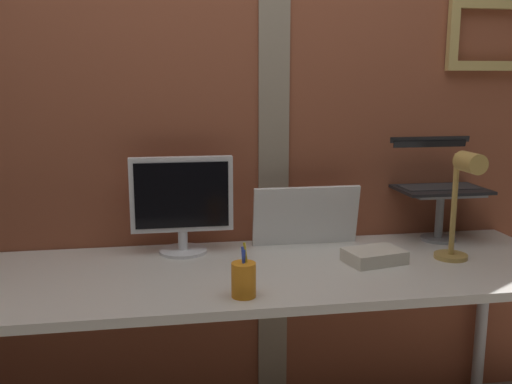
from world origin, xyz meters
The scene contains 9 objects.
brick_wall_back centered at (0.00, 0.41, 1.19)m, with size 3.73×0.16×2.38m.
desk centered at (0.10, 0.00, 0.68)m, with size 2.19×0.70×0.74m.
monitor centered at (-0.16, 0.23, 0.94)m, with size 0.38×0.18×0.36m.
laptop_stand centered at (0.87, 0.23, 0.88)m, with size 0.28×0.22×0.20m.
laptop centered at (0.87, 0.30, 1.00)m, with size 0.35×0.28×0.21m.
whiteboard_panel centered at (0.32, 0.26, 0.86)m, with size 0.42×0.02×0.24m, color white.
desk_lamp centered at (0.80, -0.05, 0.99)m, with size 0.12×0.20×0.40m.
pen_cup centered at (0.00, -0.25, 0.79)m, with size 0.07×0.07×0.16m.
paper_clutter_stack centered at (0.51, 0.00, 0.76)m, with size 0.20×0.14×0.05m, color silver.
Camera 1 is at (-0.23, -1.85, 1.38)m, focal length 39.83 mm.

